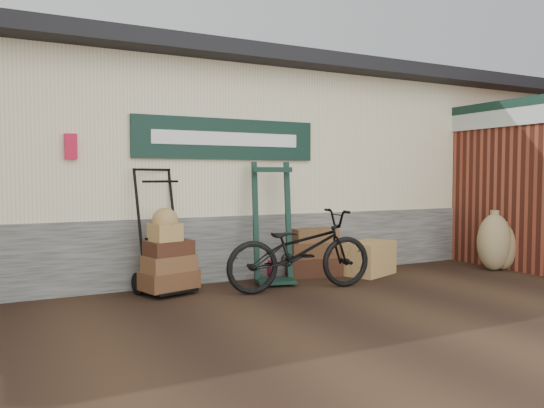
# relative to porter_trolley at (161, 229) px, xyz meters

# --- Properties ---
(ground) EXTENTS (80.00, 80.00, 0.00)m
(ground) POSITION_rel_porter_trolley_xyz_m (1.29, -0.74, -0.79)
(ground) COLOR black
(ground) RESTS_ON ground
(station_building) EXTENTS (14.40, 4.10, 3.20)m
(station_building) POSITION_rel_porter_trolley_xyz_m (1.28, 2.00, 0.82)
(station_building) COLOR #4C4C47
(station_building) RESTS_ON ground
(brick_outbuilding) EXTENTS (1.71, 4.51, 2.62)m
(brick_outbuilding) POSITION_rel_porter_trolley_xyz_m (5.99, 0.45, 0.51)
(brick_outbuilding) COLOR maroon
(brick_outbuilding) RESTS_ON ground
(porter_trolley) EXTENTS (0.92, 0.78, 1.58)m
(porter_trolley) POSITION_rel_porter_trolley_xyz_m (0.00, 0.00, 0.00)
(porter_trolley) COLOR black
(porter_trolley) RESTS_ON ground
(green_barrow) EXTENTS (0.70, 0.63, 1.64)m
(green_barrow) POSITION_rel_porter_trolley_xyz_m (1.51, -0.11, 0.03)
(green_barrow) COLOR black
(green_barrow) RESTS_ON ground
(suitcase_stack) EXTENTS (0.86, 0.62, 0.69)m
(suitcase_stack) POSITION_rel_porter_trolley_xyz_m (2.26, 0.11, -0.44)
(suitcase_stack) COLOR #372211
(suitcase_stack) RESTS_ON ground
(wicker_hamper) EXTENTS (0.88, 0.73, 0.49)m
(wicker_hamper) POSITION_rel_porter_trolley_xyz_m (3.05, -0.22, -0.55)
(wicker_hamper) COLOR olive
(wicker_hamper) RESTS_ON ground
(bicycle) EXTENTS (0.89, 2.01, 1.13)m
(bicycle) POSITION_rel_porter_trolley_xyz_m (1.60, -0.69, -0.22)
(bicycle) COLOR black
(bicycle) RESTS_ON ground
(burlap_sack_left) EXTENTS (0.56, 0.47, 0.87)m
(burlap_sack_left) POSITION_rel_porter_trolley_xyz_m (4.96, -0.82, -0.35)
(burlap_sack_left) COLOR #907E4D
(burlap_sack_left) RESTS_ON ground
(burlap_sack_right) EXTENTS (0.47, 0.41, 0.70)m
(burlap_sack_right) POSITION_rel_porter_trolley_xyz_m (5.14, -0.85, -0.44)
(burlap_sack_right) COLOR #907E4D
(burlap_sack_right) RESTS_ON ground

